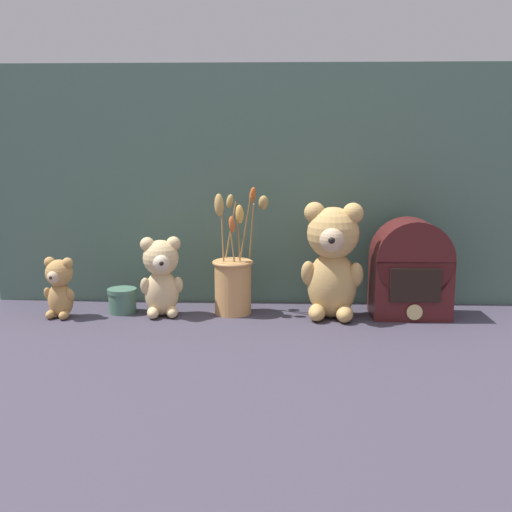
% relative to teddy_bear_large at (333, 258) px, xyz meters
% --- Properties ---
extents(ground_plane, '(4.00, 4.00, 0.00)m').
position_rel_teddy_bear_large_xyz_m(ground_plane, '(-0.20, -0.01, -0.16)').
color(ground_plane, '#3D3847').
extents(backdrop_wall, '(1.50, 0.02, 0.66)m').
position_rel_teddy_bear_large_xyz_m(backdrop_wall, '(-0.20, 0.16, 0.17)').
color(backdrop_wall, '#4C6B5B').
rests_on(backdrop_wall, ground).
extents(teddy_bear_large, '(0.17, 0.15, 0.30)m').
position_rel_teddy_bear_large_xyz_m(teddy_bear_large, '(0.00, 0.00, 0.00)').
color(teddy_bear_large, tan).
rests_on(teddy_bear_large, ground).
extents(teddy_bear_medium, '(0.12, 0.11, 0.21)m').
position_rel_teddy_bear_large_xyz_m(teddy_bear_medium, '(-0.45, 0.00, -0.05)').
color(teddy_bear_medium, '#DBBC84').
rests_on(teddy_bear_medium, ground).
extents(teddy_bear_small, '(0.09, 0.08, 0.16)m').
position_rel_teddy_bear_large_xyz_m(teddy_bear_small, '(-0.71, -0.02, -0.07)').
color(teddy_bear_small, tan).
rests_on(teddy_bear_small, ground).
extents(flower_vase, '(0.15, 0.11, 0.34)m').
position_rel_teddy_bear_large_xyz_m(flower_vase, '(-0.26, 0.03, -0.06)').
color(flower_vase, tan).
rests_on(flower_vase, ground).
extents(vintage_radio, '(0.20, 0.13, 0.26)m').
position_rel_teddy_bear_large_xyz_m(vintage_radio, '(0.21, 0.03, -0.04)').
color(vintage_radio, '#4C1919').
rests_on(vintage_radio, ground).
extents(decorative_tin_tall, '(0.08, 0.08, 0.07)m').
position_rel_teddy_bear_large_xyz_m(decorative_tin_tall, '(-0.56, 0.03, -0.12)').
color(decorative_tin_tall, '#47705B').
rests_on(decorative_tin_tall, ground).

